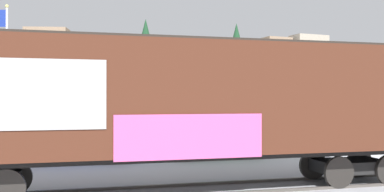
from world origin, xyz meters
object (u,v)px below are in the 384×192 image
object	(u,v)px
parked_car_green	(212,140)
freight_car	(182,101)
parked_car_white	(342,134)
flagpole	(0,54)
parked_car_blue	(74,141)

from	to	relation	value
parked_car_green	freight_car	bearing A→B (deg)	-113.04
parked_car_white	parked_car_green	bearing A→B (deg)	-174.74
flagpole	parked_car_white	xyz separation A→B (m)	(16.37, -5.09, -4.00)
flagpole	parked_car_white	size ratio (longest dim) A/B	1.56
flagpole	parked_car_green	bearing A→B (deg)	-30.74
flagpole	parked_car_blue	size ratio (longest dim) A/B	1.53
freight_car	parked_car_blue	xyz separation A→B (m)	(-3.04, 6.44, -1.66)
parked_car_white	parked_car_blue	bearing A→B (deg)	-177.10
parked_car_white	flagpole	bearing A→B (deg)	162.72
freight_car	parked_car_green	distance (m)	7.22
parked_car_green	parked_car_white	bearing A→B (deg)	5.26
parked_car_blue	parked_car_white	bearing A→B (deg)	2.90
freight_car	parked_car_white	bearing A→B (deg)	36.64
parked_car_blue	parked_car_white	size ratio (longest dim) A/B	1.02
parked_car_blue	freight_car	bearing A→B (deg)	-64.69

